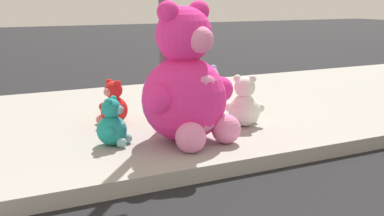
# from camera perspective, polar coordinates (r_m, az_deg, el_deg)

# --- Properties ---
(sidewalk) EXTENTS (28.00, 4.40, 0.15)m
(sidewalk) POSITION_cam_1_polar(r_m,az_deg,el_deg) (6.32, -14.39, -2.33)
(sidewalk) COLOR #9E9B93
(sidewalk) RESTS_ON ground_plane
(plush_pink_large) EXTENTS (1.09, 1.02, 1.45)m
(plush_pink_large) POSITION_cam_1_polar(r_m,az_deg,el_deg) (5.23, -0.59, 2.40)
(plush_pink_large) COLOR #F22D93
(plush_pink_large) RESTS_ON sidewalk
(plush_yellow) EXTENTS (0.35, 0.38, 0.50)m
(plush_yellow) POSITION_cam_1_polar(r_m,az_deg,el_deg) (6.40, -2.98, 0.76)
(plush_yellow) COLOR yellow
(plush_yellow) RESTS_ON sidewalk
(plush_white) EXTENTS (0.42, 0.44, 0.61)m
(plush_white) POSITION_cam_1_polar(r_m,az_deg,el_deg) (5.97, 5.88, 0.29)
(plush_white) COLOR white
(plush_white) RESTS_ON sidewalk
(plush_teal) EXTENTS (0.36, 0.35, 0.50)m
(plush_teal) POSITION_cam_1_polar(r_m,az_deg,el_deg) (5.22, -8.82, -2.00)
(plush_teal) COLOR teal
(plush_teal) RESTS_ON sidewalk
(plush_red) EXTENTS (0.38, 0.39, 0.53)m
(plush_red) POSITION_cam_1_polar(r_m,az_deg,el_deg) (6.13, -8.83, 0.22)
(plush_red) COLOR red
(plush_red) RESTS_ON sidewalk
(plush_lavender) EXTENTS (0.42, 0.44, 0.61)m
(plush_lavender) POSITION_cam_1_polar(r_m,az_deg,el_deg) (6.73, 1.88, 1.70)
(plush_lavender) COLOR #B28CD8
(plush_lavender) RESTS_ON sidewalk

